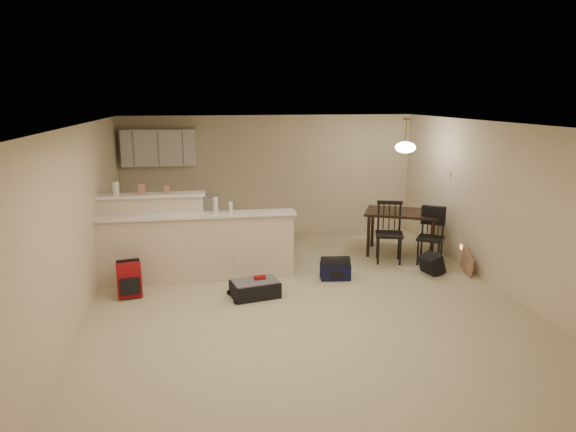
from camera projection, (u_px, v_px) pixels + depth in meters
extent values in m
plane|color=beige|center=(303.00, 296.00, 7.56)|extent=(7.00, 7.00, 0.00)
plane|color=white|center=(304.00, 124.00, 6.99)|extent=(7.00, 7.00, 0.00)
cube|color=beige|center=(270.00, 176.00, 10.64)|extent=(6.00, 0.02, 2.50)
cube|color=beige|center=(393.00, 313.00, 3.92)|extent=(6.00, 0.02, 2.50)
cube|color=beige|center=(81.00, 221.00, 6.79)|extent=(0.02, 7.00, 2.50)
cube|color=beige|center=(497.00, 206.00, 7.77)|extent=(0.02, 7.00, 2.50)
cube|color=beige|center=(198.00, 249.00, 8.06)|extent=(3.00, 0.28, 1.05)
cube|color=white|center=(197.00, 215.00, 7.94)|extent=(3.08, 0.38, 0.04)
cube|color=beige|center=(153.00, 238.00, 8.12)|extent=(1.60, 0.24, 1.35)
cube|color=white|center=(150.00, 195.00, 7.97)|extent=(1.68, 0.34, 0.04)
cube|color=white|center=(159.00, 147.00, 9.96)|extent=(1.40, 0.34, 0.70)
cube|color=white|center=(173.00, 221.00, 10.20)|extent=(1.80, 0.60, 0.90)
cube|color=beige|center=(449.00, 174.00, 9.20)|extent=(0.02, 0.12, 0.12)
cylinder|color=silver|center=(116.00, 188.00, 7.86)|extent=(0.10, 0.10, 0.20)
cube|color=#AA7657|center=(142.00, 189.00, 7.92)|extent=(0.10, 0.07, 0.16)
cube|color=#AA7657|center=(167.00, 190.00, 7.99)|extent=(0.08, 0.06, 0.12)
cylinder|color=silver|center=(216.00, 205.00, 7.95)|extent=(0.07, 0.07, 0.26)
cylinder|color=silver|center=(231.00, 207.00, 8.00)|extent=(0.06, 0.06, 0.18)
cube|color=black|center=(402.00, 213.00, 9.41)|extent=(1.54, 1.33, 0.04)
cylinder|color=black|center=(368.00, 237.00, 9.32)|extent=(0.06, 0.06, 0.77)
cylinder|color=black|center=(432.00, 241.00, 9.03)|extent=(0.06, 0.06, 0.77)
cylinder|color=black|center=(372.00, 227.00, 9.96)|extent=(0.06, 0.06, 0.77)
cylinder|color=black|center=(432.00, 231.00, 9.68)|extent=(0.06, 0.06, 0.77)
cylinder|color=brown|center=(406.00, 132.00, 9.07)|extent=(0.02, 0.02, 0.50)
cylinder|color=brown|center=(407.00, 119.00, 9.02)|extent=(0.12, 0.12, 0.03)
ellipsoid|color=white|center=(405.00, 147.00, 9.13)|extent=(0.36, 0.36, 0.20)
cube|color=black|center=(255.00, 289.00, 7.50)|extent=(0.75, 0.57, 0.23)
cube|color=maroon|center=(129.00, 280.00, 7.48)|extent=(0.38, 0.27, 0.52)
cube|color=black|center=(335.00, 271.00, 8.22)|extent=(0.50, 0.31, 0.26)
cube|color=black|center=(432.00, 264.00, 8.49)|extent=(0.33, 0.41, 0.32)
cube|color=#AA7657|center=(467.00, 264.00, 8.43)|extent=(0.10, 0.48, 0.37)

